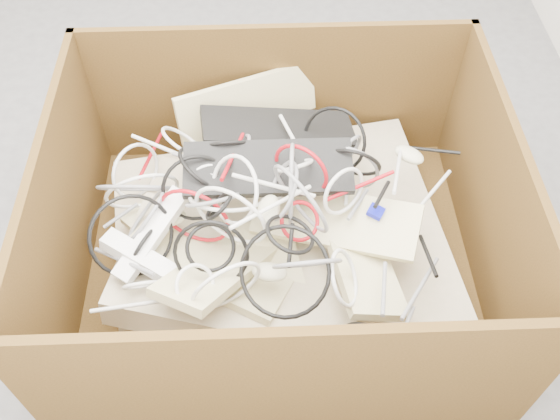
{
  "coord_description": "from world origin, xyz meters",
  "views": [
    {
      "loc": [
        0.13,
        -1.36,
        1.8
      ],
      "look_at": [
        0.17,
        -0.18,
        0.3
      ],
      "focal_mm": 39.66,
      "sensor_mm": 36.0,
      "label": 1
    }
  ],
  "objects_px": {
    "cardboard_box": "(274,245)",
    "power_strip_left": "(152,235)",
    "power_strip_right": "(148,262)",
    "vga_plug": "(376,212)"
  },
  "relations": [
    {
      "from": "cardboard_box",
      "to": "power_strip_left",
      "type": "xyz_separation_m",
      "value": [
        -0.36,
        -0.1,
        0.2
      ]
    },
    {
      "from": "cardboard_box",
      "to": "power_strip_right",
      "type": "bearing_deg",
      "value": -154.6
    },
    {
      "from": "cardboard_box",
      "to": "power_strip_left",
      "type": "distance_m",
      "value": 0.42
    },
    {
      "from": "cardboard_box",
      "to": "power_strip_left",
      "type": "bearing_deg",
      "value": -164.93
    },
    {
      "from": "power_strip_right",
      "to": "vga_plug",
      "type": "bearing_deg",
      "value": 41.09
    },
    {
      "from": "vga_plug",
      "to": "power_strip_right",
      "type": "bearing_deg",
      "value": -138.44
    },
    {
      "from": "power_strip_left",
      "to": "vga_plug",
      "type": "height_order",
      "value": "power_strip_left"
    },
    {
      "from": "power_strip_left",
      "to": "power_strip_right",
      "type": "distance_m",
      "value": 0.08
    },
    {
      "from": "cardboard_box",
      "to": "vga_plug",
      "type": "bearing_deg",
      "value": -8.28
    },
    {
      "from": "power_strip_left",
      "to": "vga_plug",
      "type": "relative_size",
      "value": 6.9
    }
  ]
}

